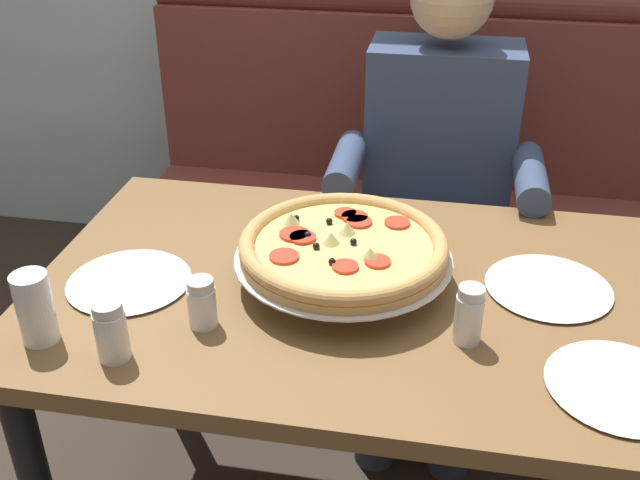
{
  "coord_description": "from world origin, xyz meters",
  "views": [
    {
      "loc": [
        0.12,
        -1.22,
        1.53
      ],
      "look_at": [
        -0.11,
        0.02,
        0.81
      ],
      "focal_mm": 41.38,
      "sensor_mm": 36.0,
      "label": 1
    }
  ],
  "objects": [
    {
      "name": "plate_near_left",
      "position": [
        0.44,
        -0.23,
        0.73
      ],
      "size": [
        0.24,
        0.24,
        0.02
      ],
      "color": "white",
      "rests_on": "dining_table"
    },
    {
      "name": "plate_far_side",
      "position": [
        -0.48,
        -0.07,
        0.73
      ],
      "size": [
        0.25,
        0.25,
        0.02
      ],
      "color": "white",
      "rests_on": "dining_table"
    },
    {
      "name": "pizza",
      "position": [
        -0.06,
        0.01,
        0.8
      ],
      "size": [
        0.43,
        0.43,
        0.11
      ],
      "color": "silver",
      "rests_on": "dining_table"
    },
    {
      "name": "plate_near_right",
      "position": [
        0.35,
        0.06,
        0.73
      ],
      "size": [
        0.25,
        0.25,
        0.02
      ],
      "color": "white",
      "rests_on": "dining_table"
    },
    {
      "name": "shaker_oregano",
      "position": [
        -0.29,
        -0.18,
        0.76
      ],
      "size": [
        0.05,
        0.05,
        0.1
      ],
      "color": "white",
      "rests_on": "dining_table"
    },
    {
      "name": "diner_main",
      "position": [
        0.11,
        0.61,
        0.71
      ],
      "size": [
        0.54,
        0.64,
        1.27
      ],
      "color": "#2D3342",
      "rests_on": "ground_plane"
    },
    {
      "name": "dining_table",
      "position": [
        0.0,
        0.0,
        0.63
      ],
      "size": [
        1.34,
        0.81,
        0.72
      ],
      "color": "brown",
      "rests_on": "ground_plane"
    },
    {
      "name": "shaker_parmesan",
      "position": [
        0.19,
        -0.14,
        0.77
      ],
      "size": [
        0.05,
        0.05,
        0.11
      ],
      "color": "white",
      "rests_on": "dining_table"
    },
    {
      "name": "booth_bench",
      "position": [
        0.0,
        0.87,
        0.4
      ],
      "size": [
        1.67,
        0.78,
        1.13
      ],
      "color": "brown",
      "rests_on": "ground_plane"
    },
    {
      "name": "drinking_glass",
      "position": [
        -0.56,
        -0.27,
        0.78
      ],
      "size": [
        0.06,
        0.06,
        0.14
      ],
      "color": "silver",
      "rests_on": "dining_table"
    },
    {
      "name": "shaker_pepper_flakes",
      "position": [
        -0.41,
        -0.3,
        0.77
      ],
      "size": [
        0.06,
        0.06,
        0.11
      ],
      "color": "white",
      "rests_on": "dining_table"
    },
    {
      "name": "patio_chair",
      "position": [
        -1.35,
        2.11,
        0.52
      ],
      "size": [
        0.41,
        0.41,
        0.86
      ],
      "color": "black",
      "rests_on": "ground_plane"
    }
  ]
}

